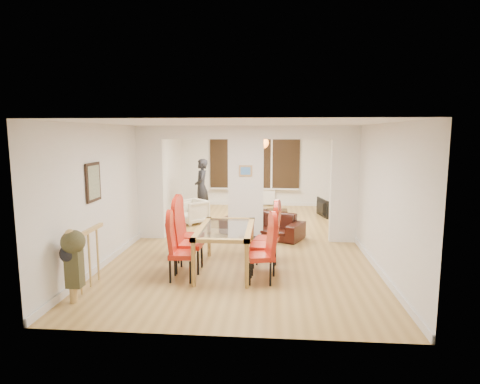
# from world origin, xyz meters

# --- Properties ---
(floor) EXTENTS (5.00, 9.00, 0.01)m
(floor) POSITION_xyz_m (0.00, 0.00, 0.00)
(floor) COLOR #AB8445
(floor) RESTS_ON ground
(room_walls) EXTENTS (5.00, 9.00, 2.60)m
(room_walls) POSITION_xyz_m (0.00, 0.00, 1.30)
(room_walls) COLOR silver
(room_walls) RESTS_ON floor
(divider_wall) EXTENTS (5.00, 0.18, 2.60)m
(divider_wall) POSITION_xyz_m (0.00, 0.00, 1.30)
(divider_wall) COLOR white
(divider_wall) RESTS_ON floor
(bay_window_blinds) EXTENTS (3.00, 0.08, 1.80)m
(bay_window_blinds) POSITION_xyz_m (0.00, 4.44, 1.50)
(bay_window_blinds) COLOR black
(bay_window_blinds) RESTS_ON room_walls
(radiator) EXTENTS (1.40, 0.08, 0.50)m
(radiator) POSITION_xyz_m (0.00, 4.40, 0.30)
(radiator) COLOR white
(radiator) RESTS_ON floor
(pendant_light) EXTENTS (0.36, 0.36, 0.36)m
(pendant_light) POSITION_xyz_m (0.30, 3.30, 2.15)
(pendant_light) COLOR orange
(pendant_light) RESTS_ON room_walls
(stair_newel) EXTENTS (0.40, 1.20, 1.10)m
(stair_newel) POSITION_xyz_m (-2.25, -3.20, 0.55)
(stair_newel) COLOR tan
(stair_newel) RESTS_ON floor
(wall_poster) EXTENTS (0.04, 0.52, 0.67)m
(wall_poster) POSITION_xyz_m (-2.47, -2.40, 1.60)
(wall_poster) COLOR gray
(wall_poster) RESTS_ON room_walls
(pillar_photo) EXTENTS (0.30, 0.03, 0.25)m
(pillar_photo) POSITION_xyz_m (0.00, -0.10, 1.60)
(pillar_photo) COLOR #4C8CD8
(pillar_photo) RESTS_ON divider_wall
(dining_table) EXTENTS (0.95, 1.69, 0.79)m
(dining_table) POSITION_xyz_m (-0.21, -2.15, 0.40)
(dining_table) COLOR #A67E3D
(dining_table) RESTS_ON floor
(dining_chair_la) EXTENTS (0.44, 0.44, 1.03)m
(dining_chair_la) POSITION_xyz_m (-0.88, -2.66, 0.52)
(dining_chair_la) COLOR #AF2111
(dining_chair_la) RESTS_ON floor
(dining_chair_lb) EXTENTS (0.47, 0.47, 1.15)m
(dining_chair_lb) POSITION_xyz_m (-0.85, -2.23, 0.58)
(dining_chair_lb) COLOR #AF2111
(dining_chair_lb) RESTS_ON floor
(dining_chair_lc) EXTENTS (0.50, 0.50, 1.12)m
(dining_chair_lc) POSITION_xyz_m (-0.96, -1.65, 0.56)
(dining_chair_lc) COLOR #AF2111
(dining_chair_lc) RESTS_ON floor
(dining_chair_ra) EXTENTS (0.50, 0.50, 1.03)m
(dining_chair_ra) POSITION_xyz_m (0.42, -2.67, 0.52)
(dining_chair_ra) COLOR #AF2111
(dining_chair_ra) RESTS_ON floor
(dining_chair_rb) EXTENTS (0.47, 0.47, 1.13)m
(dining_chair_rb) POSITION_xyz_m (0.46, -2.20, 0.56)
(dining_chair_rb) COLOR #AF2111
(dining_chair_rb) RESTS_ON floor
(dining_chair_rc) EXTENTS (0.50, 0.50, 1.05)m
(dining_chair_rc) POSITION_xyz_m (0.50, -1.65, 0.53)
(dining_chair_rc) COLOR #AF2111
(dining_chair_rc) RESTS_ON floor
(sofa) EXTENTS (2.09, 1.51, 0.57)m
(sofa) POSITION_xyz_m (0.36, 0.32, 0.28)
(sofa) COLOR black
(sofa) RESTS_ON floor
(armchair) EXTENTS (0.99, 0.99, 0.65)m
(armchair) POSITION_xyz_m (-1.57, 1.54, 0.32)
(armchair) COLOR beige
(armchair) RESTS_ON floor
(person) EXTENTS (0.68, 0.51, 1.69)m
(person) POSITION_xyz_m (-1.50, 2.68, 0.84)
(person) COLOR black
(person) RESTS_ON floor
(television) EXTENTS (0.91, 0.32, 0.52)m
(television) POSITION_xyz_m (2.00, 2.77, 0.26)
(television) COLOR black
(television) RESTS_ON floor
(coffee_table) EXTENTS (1.01, 0.60, 0.22)m
(coffee_table) POSITION_xyz_m (0.57, 2.53, 0.11)
(coffee_table) COLOR #301F10
(coffee_table) RESTS_ON floor
(bottle) EXTENTS (0.07, 0.07, 0.28)m
(bottle) POSITION_xyz_m (0.67, 2.45, 0.36)
(bottle) COLOR #143F19
(bottle) RESTS_ON coffee_table
(bowl) EXTENTS (0.20, 0.20, 0.05)m
(bowl) POSITION_xyz_m (0.39, 2.43, 0.24)
(bowl) COLOR #301F10
(bowl) RESTS_ON coffee_table
(shoes) EXTENTS (0.25, 0.27, 0.10)m
(shoes) POSITION_xyz_m (0.15, -0.22, 0.05)
(shoes) COLOR black
(shoes) RESTS_ON floor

